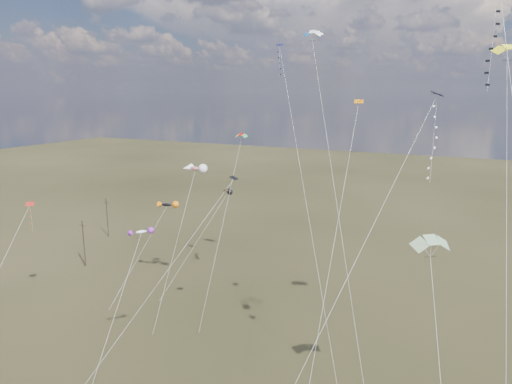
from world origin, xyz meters
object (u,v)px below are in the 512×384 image
at_px(utility_pole_far, 107,217).
at_px(novelty_black_orange, 167,205).
at_px(utility_pole_near, 84,243).
at_px(parafoil_yellow, 509,49).
at_px(diamond_black_high, 498,65).

relative_size(utility_pole_far, novelty_black_orange, 0.59).
bearing_deg(utility_pole_near, parafoil_yellow, -7.42).
xyz_separation_m(utility_pole_far, diamond_black_high, (66.73, -35.32, 26.69)).
distance_m(utility_pole_far, diamond_black_high, 80.08).
height_order(diamond_black_high, novelty_black_orange, diamond_black_high).
xyz_separation_m(utility_pole_near, diamond_black_high, (58.73, -21.32, 26.69)).
bearing_deg(parafoil_yellow, utility_pole_near, 172.58).
height_order(utility_pole_far, diamond_black_high, diamond_black_high).
bearing_deg(utility_pole_near, utility_pole_far, 119.74).
relative_size(diamond_black_high, novelty_black_orange, 2.68).
relative_size(parafoil_yellow, novelty_black_orange, 2.49).
height_order(diamond_black_high, parafoil_yellow, diamond_black_high).
relative_size(utility_pole_far, diamond_black_high, 0.22).
xyz_separation_m(utility_pole_near, parafoil_yellow, (59.80, -7.78, 28.62)).
bearing_deg(utility_pole_far, novelty_black_orange, -29.34).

